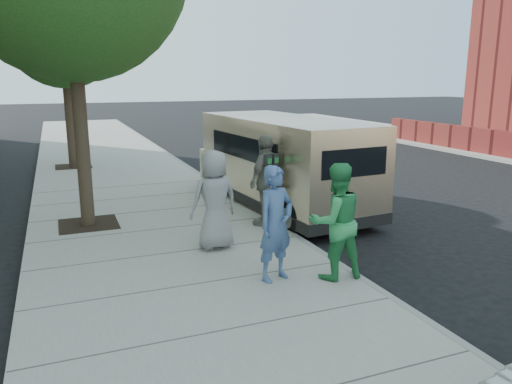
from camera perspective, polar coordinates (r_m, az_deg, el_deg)
ground at (r=9.37m, az=-3.26°, el=-6.97°), size 120.00×120.00×0.00m
sidewalk at (r=9.09m, az=-9.29°, el=-7.25°), size 5.00×60.00×0.15m
curb_face at (r=9.87m, az=4.72°, el=-5.48°), size 0.12×60.00×0.16m
tree_far at (r=18.44m, az=-21.17°, el=17.41°), size 3.92×3.80×6.49m
parking_meter at (r=10.11m, az=1.74°, el=1.96°), size 0.33×0.20×1.53m
van at (r=12.25m, az=2.91°, el=3.54°), size 2.50×6.19×2.24m
person_officer at (r=7.54m, az=2.27°, el=-3.63°), size 0.75×0.62×1.78m
person_green_shirt at (r=7.70m, az=9.10°, el=-3.33°), size 0.91×0.73×1.81m
person_gray_shirt at (r=8.95m, az=-4.77°, el=-0.91°), size 0.94×0.67×1.80m
person_striped_polo at (r=10.37m, az=1.19°, el=1.37°), size 1.19×1.02×1.91m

